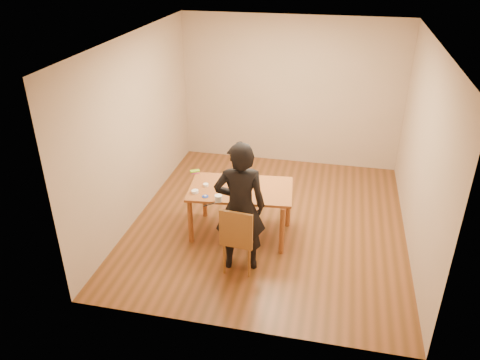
% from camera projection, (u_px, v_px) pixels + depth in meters
% --- Properties ---
extents(room_shell, '(4.00, 4.50, 2.70)m').
position_uv_depth(room_shell, '(275.00, 130.00, 6.78)').
color(room_shell, '#5A3516').
rests_on(room_shell, ground).
extents(dining_table, '(1.50, 0.98, 0.04)m').
position_uv_depth(dining_table, '(241.00, 189.00, 6.50)').
color(dining_table, brown).
rests_on(dining_table, floor).
extents(dining_chair, '(0.41, 0.41, 0.04)m').
position_uv_depth(dining_chair, '(239.00, 238.00, 5.93)').
color(dining_chair, brown).
rests_on(dining_chair, floor).
extents(cake_plate, '(0.27, 0.27, 0.02)m').
position_uv_depth(cake_plate, '(241.00, 185.00, 6.53)').
color(cake_plate, '#C30D3A').
rests_on(cake_plate, dining_table).
extents(cake, '(0.24, 0.24, 0.08)m').
position_uv_depth(cake, '(241.00, 182.00, 6.51)').
color(cake, white).
rests_on(cake, cake_plate).
extents(frosting_dome, '(0.24, 0.24, 0.03)m').
position_uv_depth(frosting_dome, '(241.00, 179.00, 6.49)').
color(frosting_dome, white).
rests_on(frosting_dome, cake).
extents(frosting_tub, '(0.10, 0.10, 0.09)m').
position_uv_depth(frosting_tub, '(218.00, 198.00, 6.15)').
color(frosting_tub, white).
rests_on(frosting_tub, dining_table).
extents(frosting_lid, '(0.09, 0.09, 0.01)m').
position_uv_depth(frosting_lid, '(205.00, 196.00, 6.27)').
color(frosting_lid, navy).
rests_on(frosting_lid, dining_table).
extents(frosting_dollop, '(0.04, 0.04, 0.02)m').
position_uv_depth(frosting_dollop, '(205.00, 196.00, 6.27)').
color(frosting_dollop, white).
rests_on(frosting_dollop, frosting_lid).
extents(ramekin_green, '(0.08, 0.08, 0.04)m').
position_uv_depth(ramekin_green, '(194.00, 192.00, 6.35)').
color(ramekin_green, white).
rests_on(ramekin_green, dining_table).
extents(ramekin_yellow, '(0.08, 0.08, 0.04)m').
position_uv_depth(ramekin_yellow, '(206.00, 185.00, 6.53)').
color(ramekin_yellow, white).
rests_on(ramekin_yellow, dining_table).
extents(ramekin_multi, '(0.08, 0.08, 0.04)m').
position_uv_depth(ramekin_multi, '(195.00, 191.00, 6.36)').
color(ramekin_multi, white).
rests_on(ramekin_multi, dining_table).
extents(candy_box_pink, '(0.13, 0.11, 0.02)m').
position_uv_depth(candy_box_pink, '(195.00, 172.00, 6.90)').
color(candy_box_pink, '#D03171').
rests_on(candy_box_pink, dining_table).
extents(candy_box_green, '(0.15, 0.13, 0.02)m').
position_uv_depth(candy_box_green, '(195.00, 171.00, 6.89)').
color(candy_box_green, '#28911A').
rests_on(candy_box_green, candy_box_pink).
extents(spatula, '(0.12, 0.11, 0.01)m').
position_uv_depth(spatula, '(209.00, 205.00, 6.08)').
color(spatula, black).
rests_on(spatula, dining_table).
extents(person, '(0.72, 0.55, 1.76)m').
position_uv_depth(person, '(240.00, 208.00, 5.77)').
color(person, black).
rests_on(person, floor).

